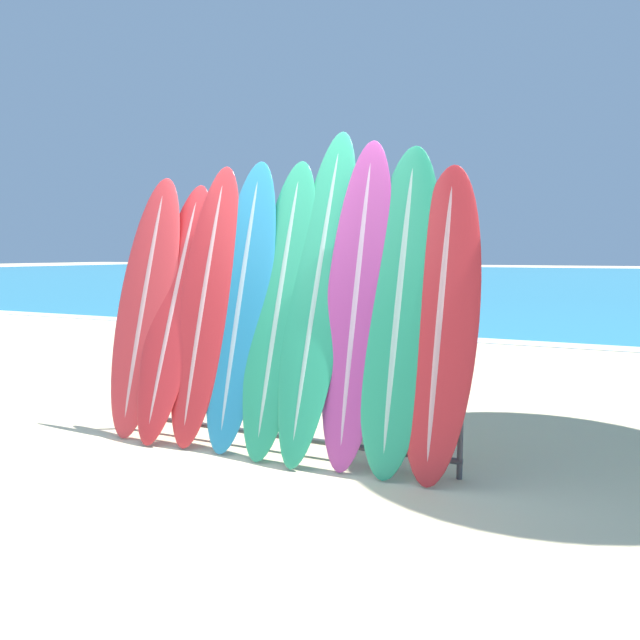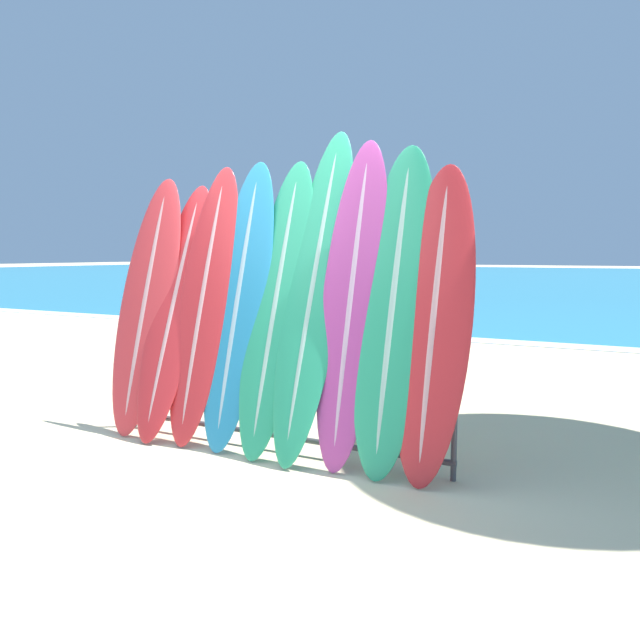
{
  "view_description": "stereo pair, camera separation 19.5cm",
  "coord_description": "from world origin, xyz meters",
  "px_view_note": "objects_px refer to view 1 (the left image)",
  "views": [
    {
      "loc": [
        2.64,
        -3.52,
        1.52
      ],
      "look_at": [
        0.32,
        1.38,
        0.94
      ],
      "focal_mm": 35.0,
      "sensor_mm": 36.0,
      "label": 1
    },
    {
      "loc": [
        2.82,
        -3.43,
        1.52
      ],
      "look_at": [
        0.32,
        1.38,
        0.94
      ],
      "focal_mm": 35.0,
      "sensor_mm": 36.0,
      "label": 2
    }
  ],
  "objects_px": {
    "surfboard_slot_6": "(357,301)",
    "surfboard_slot_0": "(145,304)",
    "surfboard_rack": "(275,387)",
    "person_far_left": "(411,317)",
    "surfboard_slot_2": "(205,302)",
    "surfboard_slot_8": "(441,320)",
    "person_mid_beach": "(437,297)",
    "person_far_right": "(357,295)",
    "person_near_water": "(304,290)",
    "surfboard_slot_1": "(175,309)",
    "surfboard_slot_5": "(318,291)",
    "surfboard_slot_3": "(241,303)",
    "surfboard_slot_4": "(280,305)",
    "surfboard_slot_7": "(400,307)"
  },
  "relations": [
    {
      "from": "surfboard_slot_6",
      "to": "surfboard_slot_0",
      "type": "bearing_deg",
      "value": -179.69
    },
    {
      "from": "surfboard_rack",
      "to": "person_far_left",
      "type": "height_order",
      "value": "person_far_left"
    },
    {
      "from": "surfboard_slot_2",
      "to": "surfboard_slot_8",
      "type": "height_order",
      "value": "surfboard_slot_2"
    },
    {
      "from": "surfboard_slot_0",
      "to": "surfboard_slot_2",
      "type": "bearing_deg",
      "value": 0.2
    },
    {
      "from": "person_mid_beach",
      "to": "person_far_right",
      "type": "height_order",
      "value": "person_far_right"
    },
    {
      "from": "surfboard_rack",
      "to": "person_near_water",
      "type": "distance_m",
      "value": 4.98
    },
    {
      "from": "surfboard_slot_1",
      "to": "person_mid_beach",
      "type": "xyz_separation_m",
      "value": [
        0.77,
        5.44,
        -0.21
      ]
    },
    {
      "from": "person_far_right",
      "to": "surfboard_rack",
      "type": "bearing_deg",
      "value": 118.47
    },
    {
      "from": "surfboard_slot_2",
      "to": "person_far_left",
      "type": "height_order",
      "value": "surfboard_slot_2"
    },
    {
      "from": "surfboard_slot_5",
      "to": "person_far_right",
      "type": "bearing_deg",
      "value": 108.02
    },
    {
      "from": "person_far_left",
      "to": "person_far_right",
      "type": "relative_size",
      "value": 0.9
    },
    {
      "from": "surfboard_slot_3",
      "to": "surfboard_slot_6",
      "type": "height_order",
      "value": "surfboard_slot_6"
    },
    {
      "from": "surfboard_slot_3",
      "to": "surfboard_slot_6",
      "type": "xyz_separation_m",
      "value": [
        0.98,
        -0.0,
        0.05
      ]
    },
    {
      "from": "surfboard_rack",
      "to": "surfboard_slot_1",
      "type": "height_order",
      "value": "surfboard_slot_1"
    },
    {
      "from": "surfboard_rack",
      "to": "surfboard_slot_5",
      "type": "relative_size",
      "value": 1.16
    },
    {
      "from": "surfboard_slot_2",
      "to": "surfboard_slot_8",
      "type": "xyz_separation_m",
      "value": [
        1.93,
        -0.02,
        -0.05
      ]
    },
    {
      "from": "surfboard_slot_1",
      "to": "surfboard_slot_4",
      "type": "height_order",
      "value": "surfboard_slot_4"
    },
    {
      "from": "surfboard_slot_3",
      "to": "surfboard_rack",
      "type": "bearing_deg",
      "value": -7.37
    },
    {
      "from": "surfboard_slot_5",
      "to": "surfboard_slot_8",
      "type": "distance_m",
      "value": 0.97
    },
    {
      "from": "surfboard_slot_0",
      "to": "surfboard_slot_2",
      "type": "distance_m",
      "value": 0.62
    },
    {
      "from": "surfboard_rack",
      "to": "surfboard_slot_0",
      "type": "xyz_separation_m",
      "value": [
        -1.28,
        0.03,
        0.6
      ]
    },
    {
      "from": "surfboard_slot_7",
      "to": "surfboard_slot_8",
      "type": "distance_m",
      "value": 0.31
    },
    {
      "from": "surfboard_slot_3",
      "to": "surfboard_slot_6",
      "type": "bearing_deg",
      "value": -0.26
    },
    {
      "from": "person_far_right",
      "to": "surfboard_slot_0",
      "type": "bearing_deg",
      "value": 100.14
    },
    {
      "from": "surfboard_rack",
      "to": "person_far_right",
      "type": "xyz_separation_m",
      "value": [
        -0.93,
        3.94,
        0.45
      ]
    },
    {
      "from": "surfboard_slot_7",
      "to": "person_far_left",
      "type": "distance_m",
      "value": 2.32
    },
    {
      "from": "surfboard_slot_0",
      "to": "surfboard_slot_6",
      "type": "bearing_deg",
      "value": 0.31
    },
    {
      "from": "surfboard_slot_1",
      "to": "surfboard_slot_3",
      "type": "height_order",
      "value": "surfboard_slot_3"
    },
    {
      "from": "surfboard_slot_8",
      "to": "person_far_left",
      "type": "distance_m",
      "value": 2.42
    },
    {
      "from": "surfboard_slot_4",
      "to": "person_mid_beach",
      "type": "bearing_deg",
      "value": 92.24
    },
    {
      "from": "person_mid_beach",
      "to": "person_far_right",
      "type": "xyz_separation_m",
      "value": [
        -0.74,
        -1.53,
        0.09
      ]
    },
    {
      "from": "surfboard_slot_5",
      "to": "surfboard_slot_8",
      "type": "relative_size",
      "value": 1.16
    },
    {
      "from": "surfboard_slot_2",
      "to": "surfboard_slot_0",
      "type": "bearing_deg",
      "value": -179.8
    },
    {
      "from": "surfboard_slot_2",
      "to": "surfboard_slot_5",
      "type": "relative_size",
      "value": 0.9
    },
    {
      "from": "surfboard_slot_1",
      "to": "person_far_left",
      "type": "height_order",
      "value": "surfboard_slot_1"
    },
    {
      "from": "surfboard_rack",
      "to": "person_mid_beach",
      "type": "height_order",
      "value": "person_mid_beach"
    },
    {
      "from": "surfboard_slot_8",
      "to": "surfboard_slot_2",
      "type": "bearing_deg",
      "value": 179.39
    },
    {
      "from": "surfboard_slot_5",
      "to": "surfboard_slot_8",
      "type": "bearing_deg",
      "value": -4.69
    },
    {
      "from": "surfboard_slot_1",
      "to": "person_near_water",
      "type": "bearing_deg",
      "value": 103.53
    },
    {
      "from": "surfboard_slot_3",
      "to": "surfboard_slot_5",
      "type": "height_order",
      "value": "surfboard_slot_5"
    },
    {
      "from": "person_far_left",
      "to": "surfboard_slot_0",
      "type": "bearing_deg",
      "value": -43.46
    },
    {
      "from": "surfboard_slot_4",
      "to": "person_far_right",
      "type": "xyz_separation_m",
      "value": [
        -0.95,
        3.89,
        -0.19
      ]
    },
    {
      "from": "surfboard_slot_0",
      "to": "surfboard_slot_3",
      "type": "bearing_deg",
      "value": 0.89
    },
    {
      "from": "surfboard_slot_0",
      "to": "surfboard_slot_4",
      "type": "relative_size",
      "value": 0.97
    },
    {
      "from": "person_mid_beach",
      "to": "person_far_right",
      "type": "bearing_deg",
      "value": -174.19
    },
    {
      "from": "surfboard_slot_4",
      "to": "surfboard_slot_0",
      "type": "bearing_deg",
      "value": -178.99
    },
    {
      "from": "surfboard_slot_5",
      "to": "person_far_left",
      "type": "xyz_separation_m",
      "value": [
        0.06,
        2.16,
        -0.39
      ]
    },
    {
      "from": "surfboard_slot_1",
      "to": "surfboard_slot_6",
      "type": "bearing_deg",
      "value": 0.44
    },
    {
      "from": "person_mid_beach",
      "to": "person_far_left",
      "type": "relative_size",
      "value": 1.0
    },
    {
      "from": "surfboard_slot_1",
      "to": "surfboard_slot_7",
      "type": "relative_size",
      "value": 0.92
    }
  ]
}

